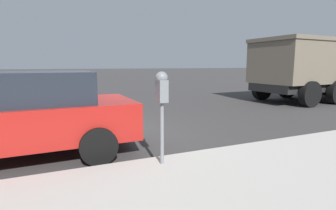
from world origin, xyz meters
The scene contains 4 objects.
ground_plane centered at (0.00, 0.00, 0.00)m, with size 220.00×220.00×0.00m, color #3D3A3A.
parking_meter centered at (-2.53, -0.82, 1.23)m, with size 0.21×0.19×1.45m.
car_red centered at (-0.97, 1.33, 0.81)m, with size 2.07×4.25×1.55m.
dump_truck centered at (2.40, -11.01, 1.66)m, with size 3.09×7.15×3.05m.
Camera 1 is at (-6.21, 0.68, 1.68)m, focal length 28.00 mm.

